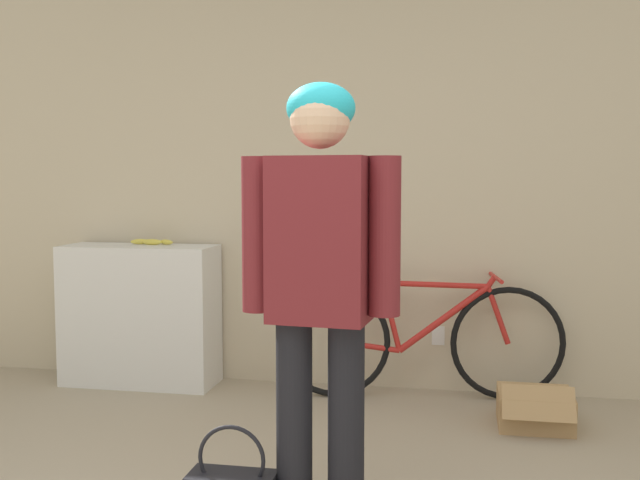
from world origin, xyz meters
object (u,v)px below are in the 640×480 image
(bicycle, at_px, (420,338))
(cardboard_box, at_px, (535,409))
(banana, at_px, (152,242))
(person, at_px, (320,266))

(bicycle, relative_size, cardboard_box, 4.08)
(bicycle, distance_m, banana, 1.84)
(bicycle, relative_size, banana, 5.68)
(person, bearing_deg, banana, 133.46)
(banana, bearing_deg, bicycle, -2.04)
(cardboard_box, bearing_deg, banana, 169.01)
(person, height_order, bicycle, person)
(person, distance_m, cardboard_box, 1.92)
(bicycle, xyz_separation_m, banana, (-1.75, 0.06, 0.55))
(person, distance_m, bicycle, 1.95)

